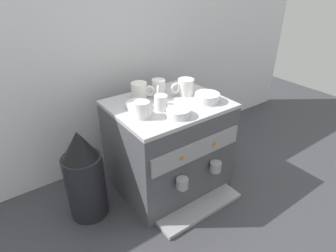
{
  "coord_description": "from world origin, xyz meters",
  "views": [
    {
      "loc": [
        -0.73,
        -1.02,
        1.06
      ],
      "look_at": [
        0.0,
        0.0,
        0.36
      ],
      "focal_mm": 30.24,
      "sensor_mm": 36.0,
      "label": 1
    }
  ],
  "objects": [
    {
      "name": "tiled_backsplash_wall",
      "position": [
        0.0,
        0.39,
        0.52
      ],
      "size": [
        2.8,
        0.03,
        1.05
      ],
      "primitive_type": "cube",
      "color": "silver",
      "rests_on": "ground_plane"
    },
    {
      "name": "ceramic_bowl_0",
      "position": [
        -0.15,
        0.04,
        0.51
      ],
      "size": [
        0.1,
        0.1,
        0.03
      ],
      "color": "white",
      "rests_on": "espresso_machine"
    },
    {
      "name": "espresso_machine",
      "position": [
        0.0,
        -0.0,
        0.24
      ],
      "size": [
        0.55,
        0.56,
        0.49
      ],
      "color": "#4C4C51",
      "rests_on": "ground_plane"
    },
    {
      "name": "ceramic_cup_0",
      "position": [
        -0.08,
        0.13,
        0.53
      ],
      "size": [
        0.1,
        0.1,
        0.08
      ],
      "color": "white",
      "rests_on": "espresso_machine"
    },
    {
      "name": "ceramic_bowl_1",
      "position": [
        0.16,
        -0.1,
        0.51
      ],
      "size": [
        0.12,
        0.12,
        0.04
      ],
      "color": "white",
      "rests_on": "espresso_machine"
    },
    {
      "name": "milk_pitcher",
      "position": [
        0.41,
        -0.03,
        0.06
      ],
      "size": [
        0.09,
        0.09,
        0.13
      ],
      "primitive_type": "cylinder",
      "color": "#B7B7BC",
      "rests_on": "ground_plane"
    },
    {
      "name": "ceramic_cup_1",
      "position": [
        -0.18,
        -0.05,
        0.53
      ],
      "size": [
        0.07,
        0.11,
        0.07
      ],
      "color": "white",
      "rests_on": "espresso_machine"
    },
    {
      "name": "ceramic_cup_3",
      "position": [
        -0.07,
        -0.04,
        0.53
      ],
      "size": [
        0.08,
        0.09,
        0.07
      ],
      "color": "white",
      "rests_on": "espresso_machine"
    },
    {
      "name": "ground_plane",
      "position": [
        0.0,
        0.0,
        0.0
      ],
      "size": [
        4.0,
        4.0,
        0.0
      ],
      "primitive_type": "plane",
      "color": "#38383D"
    },
    {
      "name": "coffee_grinder",
      "position": [
        -0.45,
        0.04,
        0.22
      ],
      "size": [
        0.18,
        0.18,
        0.46
      ],
      "color": "black",
      "rests_on": "ground_plane"
    },
    {
      "name": "ceramic_cup_2",
      "position": [
        0.13,
        0.03,
        0.53
      ],
      "size": [
        0.13,
        0.08,
        0.08
      ],
      "color": "white",
      "rests_on": "espresso_machine"
    },
    {
      "name": "ceramic_cup_4",
      "position": [
        0.01,
        0.1,
        0.53
      ],
      "size": [
        0.09,
        0.1,
        0.08
      ],
      "color": "white",
      "rests_on": "espresso_machine"
    },
    {
      "name": "ceramic_bowl_2",
      "position": [
        -0.05,
        -0.14,
        0.51
      ],
      "size": [
        0.11,
        0.11,
        0.03
      ],
      "color": "white",
      "rests_on": "espresso_machine"
    }
  ]
}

